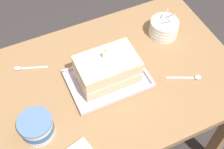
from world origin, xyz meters
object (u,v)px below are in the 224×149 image
Objects in this scene: serving_spoon_by_bowls at (193,77)px; birthday_cake at (108,69)px; ice_cream_tub at (37,127)px; foil_tray at (108,79)px; bowl_stack at (164,28)px; serving_spoon_near_tray at (22,68)px.

birthday_cake is at bearing 157.10° from serving_spoon_by_bowls.
birthday_cake is at bearing 18.28° from ice_cream_tub.
bowl_stack is (0.37, 0.14, 0.03)m from foil_tray.
foil_tray is 2.29× the size of serving_spoon_near_tray.
foil_tray is at bearing -34.32° from serving_spoon_near_tray.
birthday_cake is 0.40m from serving_spoon_near_tray.
serving_spoon_by_bowls is at bearing -22.90° from birthday_cake.
birthday_cake is 0.39m from serving_spoon_by_bowls.
birthday_cake reaches higher than foil_tray.
ice_cream_tub is (-0.35, -0.12, -0.03)m from birthday_cake.
birthday_cake is 0.40m from bowl_stack.
birthday_cake is 1.92× the size of ice_cream_tub.
ice_cream_tub is (-0.35, -0.12, 0.04)m from foil_tray.
serving_spoon_near_tray is at bearing 145.68° from birthday_cake.
birthday_cake is (0.00, -0.00, 0.08)m from foil_tray.
bowl_stack is 1.07× the size of ice_cream_tub.
bowl_stack is 0.70m from serving_spoon_near_tray.
ice_cream_tub reaches higher than serving_spoon_near_tray.
bowl_stack is 0.76m from ice_cream_tub.
birthday_cake is 1.69× the size of serving_spoon_by_bowls.
foil_tray reaches higher than serving_spoon_by_bowls.
serving_spoon_by_bowls is at bearing -93.40° from bowl_stack.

